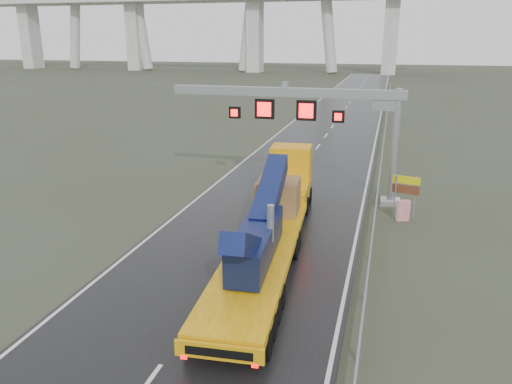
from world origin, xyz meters
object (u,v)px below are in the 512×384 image
(heavy_haul_truck, at_px, (275,210))
(exit_sign_pair, at_px, (406,189))
(striped_barrier, at_px, (403,210))
(sign_gantry, at_px, (318,112))

(heavy_haul_truck, relative_size, exit_sign_pair, 7.14)
(striped_barrier, bearing_deg, exit_sign_pair, 52.57)
(exit_sign_pair, bearing_deg, heavy_haul_truck, -127.75)
(heavy_haul_truck, bearing_deg, exit_sign_pair, 34.17)
(sign_gantry, height_order, heavy_haul_truck, sign_gantry)
(sign_gantry, xyz_separation_m, heavy_haul_truck, (-0.91, -7.83, -3.91))
(exit_sign_pair, distance_m, striped_barrier, 1.26)
(exit_sign_pair, height_order, striped_barrier, exit_sign_pair)
(sign_gantry, xyz_separation_m, exit_sign_pair, (5.56, -2.73, -3.77))
(exit_sign_pair, relative_size, striped_barrier, 2.22)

